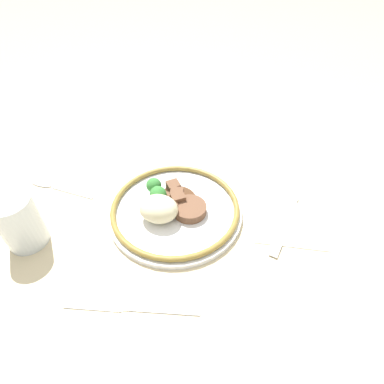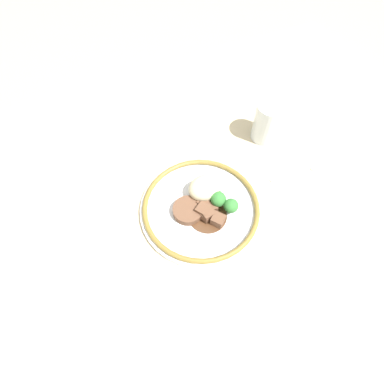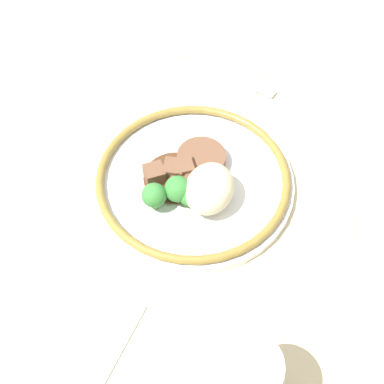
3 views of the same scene
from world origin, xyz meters
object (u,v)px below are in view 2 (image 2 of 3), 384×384
(plate, at_px, (202,206))
(knife, at_px, (172,141))
(juice_glass, at_px, (267,124))
(fork, at_px, (107,247))
(spoon, at_px, (313,169))

(plate, height_order, knife, plate)
(juice_glass, distance_m, fork, 0.51)
(plate, height_order, juice_glass, juice_glass)
(fork, height_order, spoon, same)
(plate, relative_size, knife, 1.26)
(plate, xyz_separation_m, fork, (-0.23, -0.00, -0.01))
(spoon, bearing_deg, fork, -174.83)
(knife, bearing_deg, spoon, -48.08)
(plate, height_order, spoon, plate)
(spoon, bearing_deg, knife, 147.60)
(fork, distance_m, spoon, 0.54)
(fork, xyz_separation_m, spoon, (0.54, -0.01, -0.00))
(fork, bearing_deg, knife, -32.46)
(plate, bearing_deg, juice_glass, 27.93)
(plate, distance_m, fork, 0.23)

